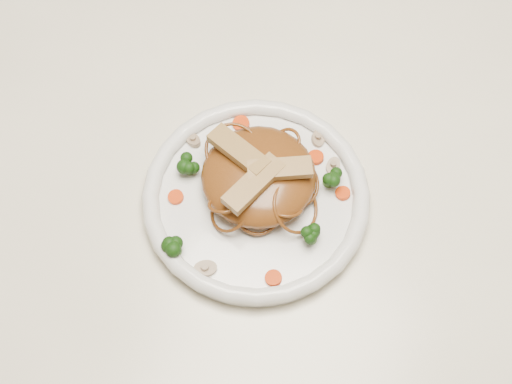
# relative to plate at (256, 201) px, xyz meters

# --- Properties ---
(ground) EXTENTS (4.00, 4.00, 0.00)m
(ground) POSITION_rel_plate_xyz_m (0.03, 0.07, -0.76)
(ground) COLOR brown
(ground) RESTS_ON ground
(table) EXTENTS (1.20, 0.80, 0.75)m
(table) POSITION_rel_plate_xyz_m (0.03, 0.07, -0.11)
(table) COLOR white
(table) RESTS_ON ground
(plate) EXTENTS (0.30, 0.30, 0.02)m
(plate) POSITION_rel_plate_xyz_m (0.00, 0.00, 0.00)
(plate) COLOR white
(plate) RESTS_ON table
(noodle_mound) EXTENTS (0.17, 0.17, 0.04)m
(noodle_mound) POSITION_rel_plate_xyz_m (-0.00, 0.02, 0.03)
(noodle_mound) COLOR brown
(noodle_mound) RESTS_ON plate
(chicken_a) EXTENTS (0.08, 0.05, 0.01)m
(chicken_a) POSITION_rel_plate_xyz_m (0.02, 0.02, 0.06)
(chicken_a) COLOR tan
(chicken_a) RESTS_ON noodle_mound
(chicken_b) EXTENTS (0.08, 0.06, 0.01)m
(chicken_b) POSITION_rel_plate_xyz_m (-0.03, 0.03, 0.06)
(chicken_b) COLOR tan
(chicken_b) RESTS_ON noodle_mound
(chicken_c) EXTENTS (0.06, 0.08, 0.01)m
(chicken_c) POSITION_rel_plate_xyz_m (-0.00, -0.01, 0.06)
(chicken_c) COLOR tan
(chicken_c) RESTS_ON noodle_mound
(broccoli_0) EXTENTS (0.03, 0.03, 0.03)m
(broccoli_0) POSITION_rel_plate_xyz_m (0.08, 0.04, 0.02)
(broccoli_0) COLOR #183B0C
(broccoli_0) RESTS_ON plate
(broccoli_1) EXTENTS (0.02, 0.02, 0.03)m
(broccoli_1) POSITION_rel_plate_xyz_m (-0.08, 0.02, 0.02)
(broccoli_1) COLOR #183B0C
(broccoli_1) RESTS_ON plate
(broccoli_2) EXTENTS (0.03, 0.03, 0.03)m
(broccoli_2) POSITION_rel_plate_xyz_m (-0.07, -0.09, 0.02)
(broccoli_2) COLOR #183B0C
(broccoli_2) RESTS_ON plate
(broccoli_3) EXTENTS (0.03, 0.03, 0.03)m
(broccoli_3) POSITION_rel_plate_xyz_m (0.07, -0.04, 0.02)
(broccoli_3) COLOR #183B0C
(broccoli_3) RESTS_ON plate
(carrot_0) EXTENTS (0.02, 0.02, 0.00)m
(carrot_0) POSITION_rel_plate_xyz_m (0.06, 0.07, 0.01)
(carrot_0) COLOR #EF3B08
(carrot_0) RESTS_ON plate
(carrot_1) EXTENTS (0.02, 0.02, 0.00)m
(carrot_1) POSITION_rel_plate_xyz_m (-0.09, -0.02, 0.01)
(carrot_1) COLOR #EF3B08
(carrot_1) RESTS_ON plate
(carrot_2) EXTENTS (0.02, 0.02, 0.00)m
(carrot_2) POSITION_rel_plate_xyz_m (0.10, 0.03, 0.01)
(carrot_2) COLOR #EF3B08
(carrot_2) RESTS_ON plate
(carrot_3) EXTENTS (0.03, 0.03, 0.00)m
(carrot_3) POSITION_rel_plate_xyz_m (-0.04, 0.09, 0.01)
(carrot_3) COLOR #EF3B08
(carrot_3) RESTS_ON plate
(carrot_4) EXTENTS (0.02, 0.02, 0.00)m
(carrot_4) POSITION_rel_plate_xyz_m (0.04, -0.09, 0.01)
(carrot_4) COLOR #EF3B08
(carrot_4) RESTS_ON plate
(mushroom_0) EXTENTS (0.04, 0.04, 0.01)m
(mushroom_0) POSITION_rel_plate_xyz_m (-0.03, -0.10, 0.01)
(mushroom_0) COLOR tan
(mushroom_0) RESTS_ON plate
(mushroom_1) EXTENTS (0.02, 0.02, 0.01)m
(mushroom_1) POSITION_rel_plate_xyz_m (0.08, 0.06, 0.01)
(mushroom_1) COLOR tan
(mushroom_1) RESTS_ON plate
(mushroom_2) EXTENTS (0.03, 0.03, 0.01)m
(mushroom_2) POSITION_rel_plate_xyz_m (-0.09, 0.05, 0.01)
(mushroom_2) COLOR tan
(mushroom_2) RESTS_ON plate
(mushroom_3) EXTENTS (0.03, 0.03, 0.01)m
(mushroom_3) POSITION_rel_plate_xyz_m (0.05, 0.09, 0.01)
(mushroom_3) COLOR tan
(mushroom_3) RESTS_ON plate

